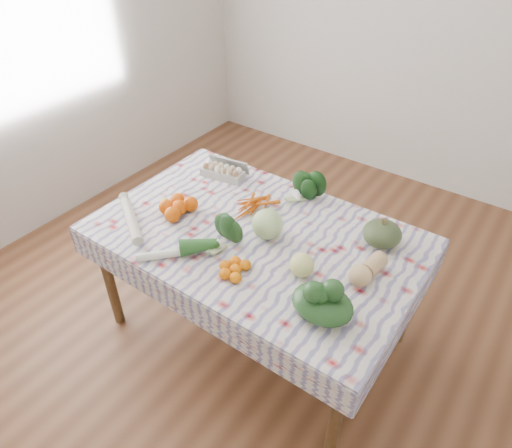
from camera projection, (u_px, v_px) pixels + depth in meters
name	position (u px, v px, depth m)	size (l,w,h in m)	color
ground	(256.00, 329.00, 2.82)	(4.50, 4.50, 0.00)	brown
wall_back	(431.00, 14.00, 3.41)	(4.00, 0.04, 2.80)	silver
dining_table	(256.00, 245.00, 2.40)	(1.60, 1.00, 0.75)	brown
tablecloth	(256.00, 234.00, 2.36)	(1.66, 1.06, 0.01)	silver
egg_carton	(222.00, 172.00, 2.76)	(0.26, 0.11, 0.07)	#A1A29D
carrot_bunch	(254.00, 208.00, 2.50)	(0.20, 0.19, 0.04)	#CE570B
kale_bunch	(304.00, 188.00, 2.56)	(0.17, 0.14, 0.14)	#113410
kabocha_squash	(382.00, 234.00, 2.25)	(0.19, 0.19, 0.13)	#3A4A28
cabbage	(267.00, 224.00, 2.28)	(0.16, 0.16, 0.16)	#AED384
butternut_squash	(368.00, 268.00, 2.07)	(0.10, 0.23, 0.10)	tan
orange_cluster	(179.00, 207.00, 2.46)	(0.27, 0.27, 0.09)	#E85405
broccoli	(224.00, 237.00, 2.24)	(0.15, 0.15, 0.11)	#1B411A
mandarin_cluster	(235.00, 269.00, 2.10)	(0.19, 0.19, 0.06)	orange
grapefruit	(302.00, 265.00, 2.08)	(0.11, 0.11, 0.11)	#E6E882
spinach_bag	(322.00, 304.00, 1.89)	(0.27, 0.21, 0.12)	#173816
daikon	(131.00, 220.00, 2.39)	(0.06, 0.06, 0.39)	beige
leek	(178.00, 252.00, 2.20)	(0.04, 0.04, 0.39)	white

